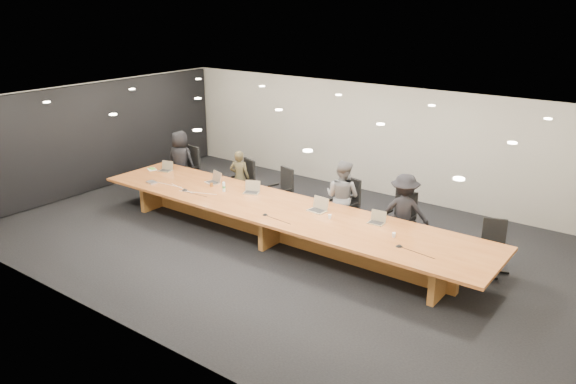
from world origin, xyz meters
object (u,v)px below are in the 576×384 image
(chair_mid_left, at_px, (280,191))
(person_b, at_px, (240,178))
(chair_mid_right, at_px, (343,205))
(chair_right, at_px, (399,219))
(chair_far_left, at_px, (187,168))
(laptop_d, at_px, (317,205))
(water_bottle, at_px, (224,187))
(person_d, at_px, (404,212))
(chair_far_right, at_px, (493,247))
(laptop_a, at_px, (165,166))
(amber_mug, at_px, (212,185))
(person_c, at_px, (342,197))
(mic_center, at_px, (265,214))
(laptop_b, at_px, (212,178))
(paper_cup_near, at_px, (330,217))
(mic_left, at_px, (185,190))
(conference_table, at_px, (279,218))
(paper_cup_far, at_px, (394,235))
(laptop_c, at_px, (251,187))
(laptop_e, at_px, (376,218))
(av_box, at_px, (152,182))
(mic_right, at_px, (399,246))
(person_a, at_px, (181,161))
(chair_left, at_px, (242,181))

(chair_mid_left, distance_m, person_b, 1.14)
(chair_mid_right, relative_size, chair_right, 1.03)
(chair_far_left, height_order, laptop_d, chair_far_left)
(water_bottle, bearing_deg, laptop_d, 5.03)
(person_b, height_order, person_d, person_d)
(chair_far_left, relative_size, chair_far_right, 1.14)
(laptop_a, distance_m, amber_mug, 1.78)
(person_c, xyz_separation_m, amber_mug, (-2.86, -1.02, -0.01))
(chair_right, xyz_separation_m, amber_mug, (-4.15, -1.12, 0.21))
(mic_center, bearing_deg, laptop_b, 159.23)
(paper_cup_near, bearing_deg, laptop_d, 156.65)
(mic_left, bearing_deg, chair_mid_left, 51.67)
(conference_table, xyz_separation_m, paper_cup_far, (2.58, 0.02, 0.27))
(person_b, height_order, person_c, person_c)
(chair_mid_left, distance_m, person_d, 3.22)
(chair_mid_left, relative_size, laptop_d, 3.03)
(person_d, bearing_deg, water_bottle, -3.62)
(person_d, xyz_separation_m, laptop_c, (-3.24, -0.87, 0.10))
(laptop_d, relative_size, laptop_e, 1.19)
(chair_mid_left, height_order, paper_cup_near, chair_mid_left)
(paper_cup_far, relative_size, mic_left, 0.59)
(laptop_b, distance_m, paper_cup_far, 4.80)
(mic_left, bearing_deg, laptop_e, 10.51)
(laptop_a, relative_size, paper_cup_near, 3.86)
(laptop_b, height_order, mic_left, laptop_b)
(person_d, xyz_separation_m, mic_left, (-4.56, -1.60, -0.02))
(conference_table, xyz_separation_m, av_box, (-3.37, -0.49, 0.25))
(av_box, bearing_deg, conference_table, 18.68)
(av_box, bearing_deg, laptop_d, 20.89)
(chair_far_left, xyz_separation_m, chair_mid_left, (3.00, 0.10, -0.04))
(av_box, xyz_separation_m, mic_left, (1.01, 0.08, 0.00))
(chair_far_right, relative_size, mic_center, 9.04)
(av_box, xyz_separation_m, mic_right, (6.20, 0.19, -0.00))
(chair_mid_right, xyz_separation_m, person_d, (1.42, -0.04, 0.19))
(laptop_c, relative_size, water_bottle, 1.62)
(chair_mid_left, height_order, av_box, chair_mid_left)
(conference_table, relative_size, person_d, 5.73)
(person_c, bearing_deg, mic_center, 65.69)
(mic_right, bearing_deg, mic_center, -175.57)
(conference_table, distance_m, person_b, 2.45)
(person_a, xyz_separation_m, laptop_a, (0.28, -0.79, 0.08))
(chair_mid_right, distance_m, laptop_b, 3.15)
(person_c, xyz_separation_m, person_d, (1.41, 0.03, -0.02))
(chair_far_right, distance_m, mic_center, 4.33)
(chair_right, bearing_deg, person_a, -173.79)
(chair_left, xyz_separation_m, mic_left, (-0.19, -1.72, 0.21))
(person_d, bearing_deg, person_a, -19.61)
(chair_far_right, height_order, laptop_c, chair_far_right)
(chair_mid_right, xyz_separation_m, chair_far_right, (3.22, -0.06, -0.09))
(conference_table, distance_m, laptop_e, 2.08)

